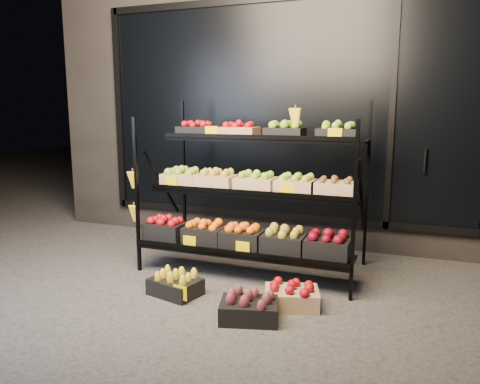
% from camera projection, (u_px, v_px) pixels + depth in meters
% --- Properties ---
extents(ground, '(24.00, 24.00, 0.00)m').
position_uv_depth(ground, '(229.00, 291.00, 4.10)').
color(ground, '#514F4C').
rests_on(ground, ground).
extents(building, '(6.00, 2.08, 3.50)m').
position_uv_depth(building, '(302.00, 95.00, 6.17)').
color(building, '#2D2826').
rests_on(building, ground).
extents(display_rack, '(2.18, 1.02, 1.70)m').
position_uv_depth(display_rack, '(251.00, 191.00, 4.52)').
color(display_rack, black).
rests_on(display_rack, ground).
extents(tag_floor_a, '(0.13, 0.01, 0.12)m').
position_uv_depth(tag_floor_a, '(180.00, 297.00, 3.81)').
color(tag_floor_a, '#F0CB00').
rests_on(tag_floor_a, ground).
extents(floor_crate_midleft, '(0.48, 0.40, 0.21)m').
position_uv_depth(floor_crate_midleft, '(175.00, 284.00, 4.01)').
color(floor_crate_midleft, black).
rests_on(floor_crate_midleft, ground).
extents(floor_crate_midright, '(0.50, 0.42, 0.21)m').
position_uv_depth(floor_crate_midright, '(292.00, 295.00, 3.76)').
color(floor_crate_midright, tan).
rests_on(floor_crate_midright, ground).
extents(floor_crate_right, '(0.50, 0.42, 0.21)m').
position_uv_depth(floor_crate_right, '(249.00, 307.00, 3.53)').
color(floor_crate_right, black).
rests_on(floor_crate_right, ground).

